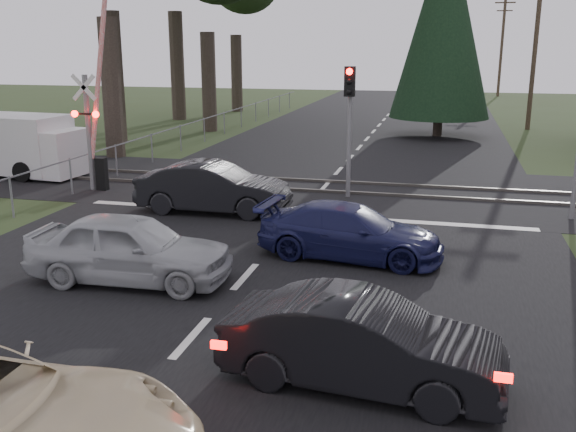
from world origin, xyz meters
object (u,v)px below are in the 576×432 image
(utility_pole_far, at_px, (502,44))
(dark_car_far, at_px, (213,188))
(white_van, at_px, (12,145))
(traffic_signal_center, at_px, (349,109))
(silver_car, at_px, (130,248))
(dark_hatchback, at_px, (362,343))
(crossing_signal, at_px, (95,129))
(blue_sedan, at_px, (350,232))
(utility_pole_mid, at_px, (535,45))

(utility_pole_far, relative_size, dark_car_far, 2.04)
(white_van, bearing_deg, dark_car_far, -15.95)
(traffic_signal_center, xyz_separation_m, silver_car, (-3.20, -8.48, -2.09))
(traffic_signal_center, distance_m, white_van, 12.84)
(traffic_signal_center, distance_m, dark_hatchback, 11.88)
(traffic_signal_center, xyz_separation_m, utility_pole_far, (7.50, 44.32, 1.92))
(crossing_signal, distance_m, silver_car, 9.23)
(silver_car, bearing_deg, crossing_signal, 31.68)
(blue_sedan, bearing_deg, utility_pole_mid, -8.89)
(utility_pole_mid, distance_m, utility_pole_far, 25.00)
(traffic_signal_center, relative_size, dark_hatchback, 1.03)
(utility_pole_mid, distance_m, white_van, 27.68)
(utility_pole_far, bearing_deg, utility_pole_mid, -90.00)
(utility_pole_mid, bearing_deg, silver_car, -111.05)
(traffic_signal_center, relative_size, white_van, 0.70)
(white_van, bearing_deg, utility_pole_mid, 47.43)
(silver_car, distance_m, white_van, 13.25)
(crossing_signal, xyz_separation_m, white_van, (-4.43, 1.64, -0.92))
(dark_hatchback, relative_size, dark_car_far, 0.91)
(crossing_signal, distance_m, utility_pole_far, 47.96)
(traffic_signal_center, relative_size, utility_pole_mid, 0.46)
(utility_pole_mid, height_order, dark_car_far, utility_pole_mid)
(crossing_signal, xyz_separation_m, dark_car_far, (4.77, -1.86, -1.33))
(crossing_signal, height_order, dark_hatchback, crossing_signal)
(traffic_signal_center, relative_size, utility_pole_far, 0.46)
(utility_pole_far, bearing_deg, silver_car, -101.45)
(utility_pole_mid, bearing_deg, dark_car_far, -116.49)
(crossing_signal, bearing_deg, blue_sedan, -28.40)
(utility_pole_mid, distance_m, dark_hatchback, 31.60)
(traffic_signal_center, distance_m, blue_sedan, 6.35)
(dark_car_far, bearing_deg, blue_sedan, -125.74)
(dark_hatchback, bearing_deg, white_van, 55.56)
(blue_sedan, bearing_deg, white_van, 69.78)
(crossing_signal, relative_size, dark_car_far, 1.58)
(silver_car, xyz_separation_m, dark_car_far, (-0.30, 5.73, 0.01))
(crossing_signal, xyz_separation_m, dark_hatchback, (10.23, -10.63, -1.40))
(silver_car, relative_size, dark_car_far, 0.95)
(dark_car_far, bearing_deg, utility_pole_mid, -27.11)
(utility_pole_mid, relative_size, dark_hatchback, 2.25)
(dark_hatchback, bearing_deg, crossing_signal, 49.38)
(crossing_signal, bearing_deg, white_van, 159.70)
(traffic_signal_center, relative_size, silver_car, 0.98)
(crossing_signal, height_order, dark_car_far, crossing_signal)
(utility_pole_far, bearing_deg, dark_hatchback, -95.67)
(traffic_signal_center, distance_m, silver_car, 9.30)
(crossing_signal, distance_m, utility_pole_mid, 25.78)
(white_van, bearing_deg, blue_sedan, -21.05)
(utility_pole_mid, xyz_separation_m, dark_hatchback, (-5.54, -30.84, -4.07))
(dark_hatchback, distance_m, white_van, 19.12)
(traffic_signal_center, bearing_deg, utility_pole_far, 80.40)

